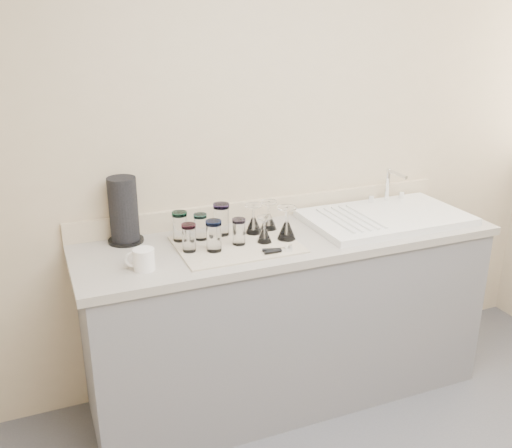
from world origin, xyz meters
name	(u,v)px	position (x,y,z in m)	size (l,w,h in m)	color
room_envelope	(490,155)	(0.00, 0.00, 1.56)	(3.54, 3.50, 2.52)	#4A4A4F
counter_unit	(288,316)	(0.00, 1.20, 0.45)	(2.06, 0.62, 0.90)	slate
sink_unit	(385,217)	(0.55, 1.20, 0.92)	(0.82, 0.50, 0.22)	white
dish_towel	(237,244)	(-0.28, 1.17, 0.90)	(0.55, 0.42, 0.01)	beige
tumbler_teal	(180,226)	(-0.51, 1.31, 0.98)	(0.07, 0.07, 0.14)	white
tumbler_cyan	(201,227)	(-0.42, 1.29, 0.97)	(0.06, 0.06, 0.12)	white
tumbler_purple	(221,219)	(-0.31, 1.31, 0.99)	(0.08, 0.08, 0.16)	white
tumbler_magenta	(189,237)	(-0.51, 1.17, 0.97)	(0.06, 0.06, 0.13)	white
tumbler_blue	(214,236)	(-0.41, 1.13, 0.98)	(0.07, 0.07, 0.14)	white
tumbler_lavender	(239,231)	(-0.28, 1.16, 0.97)	(0.06, 0.06, 0.12)	white
goblet_back_left	(254,223)	(-0.16, 1.27, 0.96)	(0.08, 0.08, 0.14)	white
goblet_back_right	(269,220)	(-0.07, 1.30, 0.96)	(0.08, 0.08, 0.14)	white
goblet_front_left	(264,234)	(-0.16, 1.14, 0.95)	(0.07, 0.07, 0.12)	white
goblet_front_right	(287,228)	(-0.04, 1.14, 0.96)	(0.09, 0.09, 0.16)	white
can_opener	(278,250)	(-0.15, 1.01, 0.92)	(0.13, 0.06, 0.02)	silver
white_mug	(143,259)	(-0.74, 1.07, 0.95)	(0.14, 0.12, 0.09)	white
paper_towel_roll	(124,211)	(-0.75, 1.41, 1.05)	(0.17, 0.17, 0.31)	black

